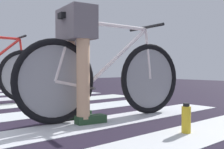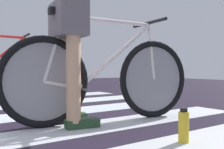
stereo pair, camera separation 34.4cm
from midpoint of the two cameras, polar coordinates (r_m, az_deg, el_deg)
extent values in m
torus|color=black|center=(2.24, -15.59, -1.52)|extent=(0.72, 0.17, 0.72)
torus|color=black|center=(2.71, 5.59, -0.97)|extent=(0.72, 0.17, 0.72)
cylinder|color=gray|center=(2.24, -15.59, -1.52)|extent=(0.60, 0.11, 0.61)
cylinder|color=gray|center=(2.71, 5.59, -0.97)|extent=(0.60, 0.11, 0.61)
cylinder|color=white|center=(2.49, -2.97, 10.61)|extent=(0.80, 0.17, 0.05)
cylinder|color=white|center=(2.49, -1.75, 3.89)|extent=(0.70, 0.15, 0.59)
cylinder|color=white|center=(2.31, -10.37, 4.30)|extent=(0.16, 0.06, 0.59)
cylinder|color=white|center=(2.29, -12.21, -2.20)|extent=(0.29, 0.07, 0.09)
cylinder|color=white|center=(2.27, -13.68, 5.10)|extent=(0.19, 0.06, 0.53)
cylinder|color=white|center=(2.69, 5.10, 4.34)|extent=(0.09, 0.04, 0.50)
cube|color=black|center=(2.33, -11.82, 12.20)|extent=(0.25, 0.13, 0.05)
cylinder|color=black|center=(2.70, 4.59, 10.08)|extent=(0.11, 0.52, 0.03)
cylinder|color=#4C4C51|center=(2.34, -8.97, -2.84)|extent=(0.08, 0.34, 0.02)
cylinder|color=tan|center=(2.43, -12.23, 2.05)|extent=(0.11, 0.11, 0.90)
cylinder|color=tan|center=(2.17, -9.74, 2.14)|extent=(0.11, 0.11, 0.90)
cube|color=#635B62|center=(2.33, -11.10, 10.70)|extent=(0.29, 0.44, 0.28)
cube|color=#244227|center=(2.49, -10.64, -8.67)|extent=(0.27, 0.14, 0.07)
cube|color=#244227|center=(2.24, -8.01, -9.82)|extent=(0.27, 0.14, 0.07)
torus|color=black|center=(3.87, -20.08, -0.33)|extent=(0.72, 0.15, 0.72)
cylinder|color=gray|center=(3.87, -20.08, -0.33)|extent=(0.60, 0.08, 0.61)
cylinder|color=red|center=(3.86, -20.54, 3.38)|extent=(0.09, 0.04, 0.50)
cylinder|color=black|center=(3.87, -21.01, 7.37)|extent=(0.09, 0.52, 0.03)
cylinder|color=gold|center=(1.92, 12.33, -9.87)|extent=(0.07, 0.07, 0.19)
cylinder|color=black|center=(1.90, 12.35, -6.64)|extent=(0.05, 0.05, 0.02)
camera|label=1|loc=(0.17, -131.44, -0.97)|focal=43.89mm
camera|label=2|loc=(0.17, 48.56, 0.97)|focal=43.89mm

